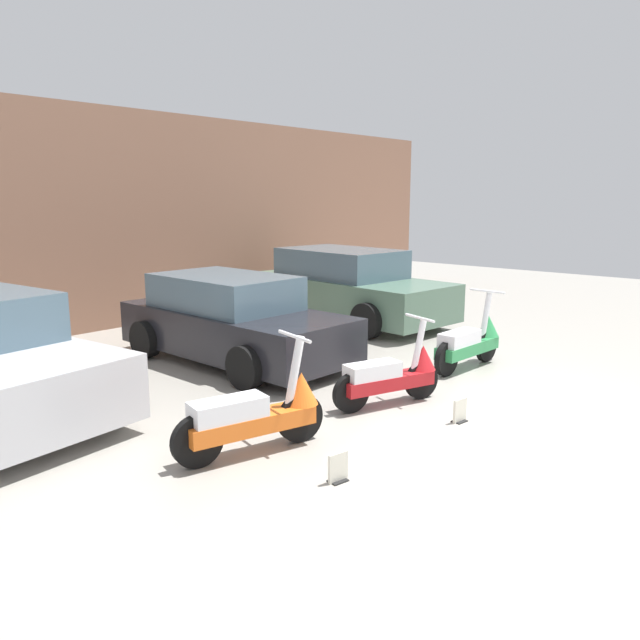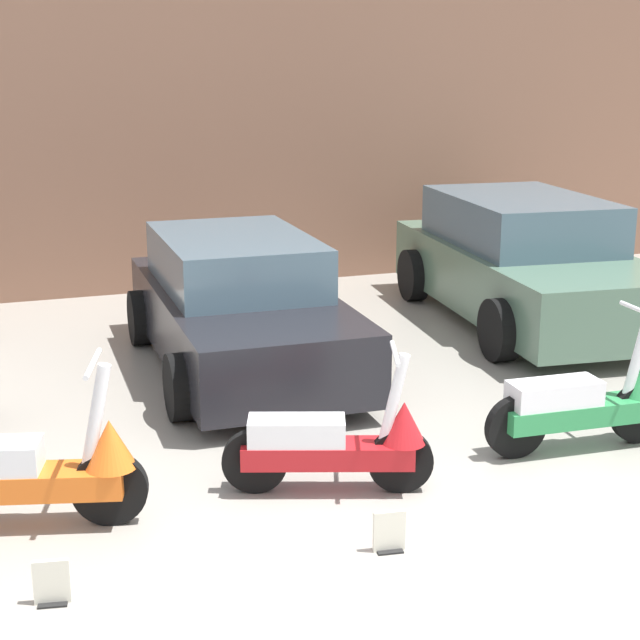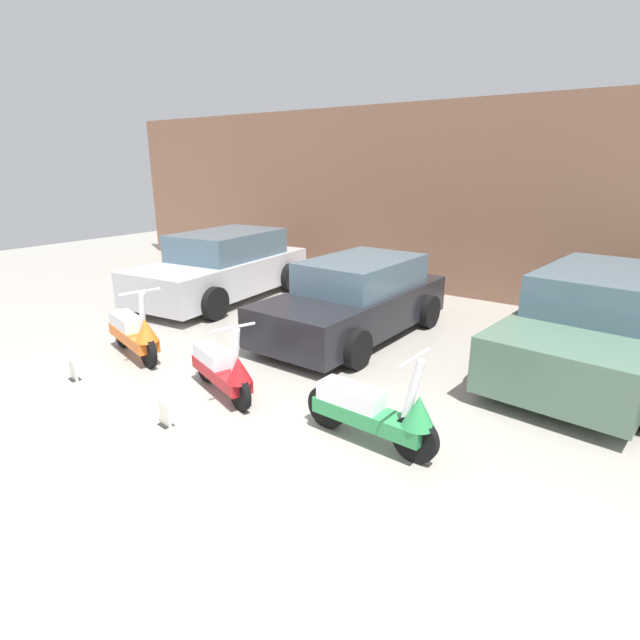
{
  "view_description": "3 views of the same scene",
  "coord_description": "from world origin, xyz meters",
  "px_view_note": "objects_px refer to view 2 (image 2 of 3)",
  "views": [
    {
      "loc": [
        -6.0,
        -2.9,
        2.41
      ],
      "look_at": [
        0.04,
        2.41,
        0.81
      ],
      "focal_mm": 35.0,
      "sensor_mm": 36.0,
      "label": 1
    },
    {
      "loc": [
        -2.35,
        -4.75,
        2.93
      ],
      "look_at": [
        0.1,
        2.21,
        0.93
      ],
      "focal_mm": 55.0,
      "sensor_mm": 36.0,
      "label": 2
    },
    {
      "loc": [
        4.09,
        -2.78,
        2.77
      ],
      "look_at": [
        0.19,
        2.66,
        0.65
      ],
      "focal_mm": 28.0,
      "sensor_mm": 36.0,
      "label": 3
    }
  ],
  "objects_px": {
    "placard_near_left_scooter": "(52,584)",
    "scooter_front_center": "(588,401)",
    "scooter_front_left": "(33,470)",
    "car_rear_center": "(240,307)",
    "placard_near_right_scooter": "(389,533)",
    "car_rear_right": "(525,263)",
    "scooter_front_right": "(337,443)"
  },
  "relations": [
    {
      "from": "placard_near_left_scooter",
      "to": "scooter_front_center",
      "type": "bearing_deg",
      "value": 12.73
    },
    {
      "from": "scooter_front_left",
      "to": "car_rear_center",
      "type": "relative_size",
      "value": 0.41
    },
    {
      "from": "placard_near_left_scooter",
      "to": "placard_near_right_scooter",
      "type": "distance_m",
      "value": 1.99
    },
    {
      "from": "car_rear_center",
      "to": "car_rear_right",
      "type": "distance_m",
      "value": 3.54
    },
    {
      "from": "car_rear_right",
      "to": "scooter_front_center",
      "type": "bearing_deg",
      "value": -18.06
    },
    {
      "from": "scooter_front_left",
      "to": "car_rear_center",
      "type": "distance_m",
      "value": 3.49
    },
    {
      "from": "scooter_front_center",
      "to": "car_rear_center",
      "type": "bearing_deg",
      "value": 127.73
    },
    {
      "from": "scooter_front_left",
      "to": "car_rear_center",
      "type": "bearing_deg",
      "value": 67.96
    },
    {
      "from": "placard_near_right_scooter",
      "to": "car_rear_right",
      "type": "bearing_deg",
      "value": 51.28
    },
    {
      "from": "scooter_front_right",
      "to": "placard_near_left_scooter",
      "type": "relative_size",
      "value": 5.41
    },
    {
      "from": "placard_near_left_scooter",
      "to": "car_rear_center",
      "type": "bearing_deg",
      "value": 61.07
    },
    {
      "from": "scooter_front_left",
      "to": "scooter_front_right",
      "type": "bearing_deg",
      "value": 10.55
    },
    {
      "from": "scooter_front_left",
      "to": "placard_near_left_scooter",
      "type": "height_order",
      "value": "scooter_front_left"
    },
    {
      "from": "scooter_front_left",
      "to": "scooter_front_right",
      "type": "relative_size",
      "value": 1.1
    },
    {
      "from": "scooter_front_left",
      "to": "scooter_front_center",
      "type": "height_order",
      "value": "scooter_front_left"
    },
    {
      "from": "scooter_front_left",
      "to": "scooter_front_center",
      "type": "xyz_separation_m",
      "value": [
        4.08,
        -0.06,
        -0.01
      ]
    },
    {
      "from": "scooter_front_right",
      "to": "placard_near_right_scooter",
      "type": "xyz_separation_m",
      "value": [
        0.01,
        -0.89,
        -0.25
      ]
    },
    {
      "from": "scooter_front_center",
      "to": "scooter_front_left",
      "type": "bearing_deg",
      "value": -178.0
    },
    {
      "from": "scooter_front_right",
      "to": "placard_near_right_scooter",
      "type": "bearing_deg",
      "value": -70.44
    },
    {
      "from": "scooter_front_center",
      "to": "placard_near_left_scooter",
      "type": "distance_m",
      "value": 4.17
    },
    {
      "from": "scooter_front_center",
      "to": "placard_near_right_scooter",
      "type": "bearing_deg",
      "value": -151.61
    },
    {
      "from": "scooter_front_center",
      "to": "car_rear_right",
      "type": "distance_m",
      "value": 3.79
    },
    {
      "from": "scooter_front_left",
      "to": "placard_near_right_scooter",
      "type": "height_order",
      "value": "scooter_front_left"
    },
    {
      "from": "scooter_front_right",
      "to": "placard_near_left_scooter",
      "type": "height_order",
      "value": "scooter_front_right"
    },
    {
      "from": "scooter_front_left",
      "to": "placard_near_left_scooter",
      "type": "bearing_deg",
      "value": -73.78
    },
    {
      "from": "scooter_front_left",
      "to": "placard_near_left_scooter",
      "type": "relative_size",
      "value": 5.96
    },
    {
      "from": "scooter_front_left",
      "to": "car_rear_right",
      "type": "distance_m",
      "value": 6.54
    },
    {
      "from": "placard_near_right_scooter",
      "to": "placard_near_left_scooter",
      "type": "bearing_deg",
      "value": 178.0
    },
    {
      "from": "car_rear_center",
      "to": "placard_near_left_scooter",
      "type": "bearing_deg",
      "value": -27.65
    },
    {
      "from": "car_rear_right",
      "to": "placard_near_left_scooter",
      "type": "bearing_deg",
      "value": -46.38
    },
    {
      "from": "scooter_front_center",
      "to": "car_rear_center",
      "type": "distance_m",
      "value": 3.47
    },
    {
      "from": "car_rear_center",
      "to": "scooter_front_right",
      "type": "bearing_deg",
      "value": -0.59
    }
  ]
}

